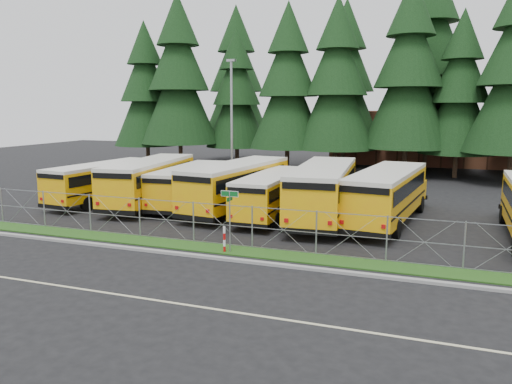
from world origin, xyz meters
TOP-DOWN VIEW (x-y plane):
  - ground at (0.00, 0.00)m, footprint 120.00×120.00m
  - curb at (0.00, -3.10)m, footprint 50.00×0.25m
  - grass_verge at (0.00, -1.70)m, footprint 50.00×1.40m
  - road_lane_line at (0.00, -8.00)m, footprint 50.00×0.12m
  - chainlink_fence at (0.00, -1.00)m, footprint 44.00×0.10m
  - brick_building at (6.00, 40.00)m, footprint 22.00×10.00m
  - bus_0 at (-14.41, 6.33)m, footprint 3.39×10.44m
  - bus_1 at (-10.93, 6.57)m, footprint 4.18×11.73m
  - bus_2 at (-8.29, 7.05)m, footprint 3.17×10.19m
  - bus_3 at (-4.75, 6.82)m, footprint 4.08×11.82m
  - bus_4 at (-2.18, 5.83)m, footprint 2.37×9.94m
  - bus_5 at (0.76, 6.16)m, footprint 3.83×12.32m
  - bus_6 at (4.32, 6.46)m, footprint 4.10×11.78m
  - street_sign at (-1.69, -1.98)m, footprint 0.84×0.55m
  - striped_bollard at (-1.92, -2.08)m, footprint 0.11×0.11m
  - light_standard at (-8.83, 15.26)m, footprint 0.70×0.35m
  - conifer_0 at (-23.43, 25.91)m, footprint 7.05×7.05m
  - conifer_1 at (-19.09, 25.45)m, footprint 8.18×8.18m
  - conifer_2 at (-13.90, 28.67)m, footprint 6.69×6.69m
  - conifer_3 at (-7.39, 26.05)m, footprint 7.47×7.47m
  - conifer_4 at (-2.55, 25.87)m, footprint 7.54×7.54m
  - conifer_5 at (3.86, 27.06)m, footprint 8.22×8.22m
  - conifer_6 at (8.35, 27.46)m, footprint 6.83×6.83m
  - conifer_10 at (-16.43, 34.81)m, footprint 8.30×8.30m
  - conifer_11 at (-3.20, 33.90)m, footprint 8.13×8.13m
  - conifer_12 at (5.54, 32.33)m, footprint 9.46×9.46m

SIDE VIEW (x-z plane):
  - ground at x=0.00m, z-range 0.00..0.00m
  - road_lane_line at x=0.00m, z-range 0.00..0.01m
  - grass_verge at x=0.00m, z-range 0.00..0.06m
  - curb at x=0.00m, z-range 0.00..0.12m
  - striped_bollard at x=-1.92m, z-range 0.00..1.20m
  - chainlink_fence at x=0.00m, z-range 0.00..2.00m
  - bus_4 at x=-2.18m, z-range 0.00..2.61m
  - bus_2 at x=-8.29m, z-range 0.00..2.63m
  - bus_0 at x=-14.41m, z-range 0.00..2.69m
  - bus_1 at x=-10.93m, z-range 0.00..3.01m
  - bus_6 at x=4.32m, z-range 0.00..3.02m
  - bus_3 at x=-4.75m, z-range 0.00..3.04m
  - bus_5 at x=0.76m, z-range 0.00..3.18m
  - street_sign at x=-1.69m, z-range 0.63..3.44m
  - brick_building at x=6.00m, z-range 0.00..6.00m
  - light_standard at x=-8.83m, z-range 0.43..10.57m
  - conifer_2 at x=-13.90m, z-range 0.00..14.79m
  - conifer_6 at x=8.35m, z-range 0.00..15.09m
  - conifer_0 at x=-23.43m, z-range 0.00..15.60m
  - conifer_3 at x=-7.39m, z-range 0.00..16.52m
  - conifer_4 at x=-2.55m, z-range 0.00..16.67m
  - conifer_11 at x=-3.20m, z-range 0.00..17.98m
  - conifer_1 at x=-19.09m, z-range 0.00..18.09m
  - conifer_5 at x=3.86m, z-range 0.00..18.18m
  - conifer_10 at x=-16.43m, z-range 0.00..18.36m
  - conifer_12 at x=5.54m, z-range 0.00..20.93m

